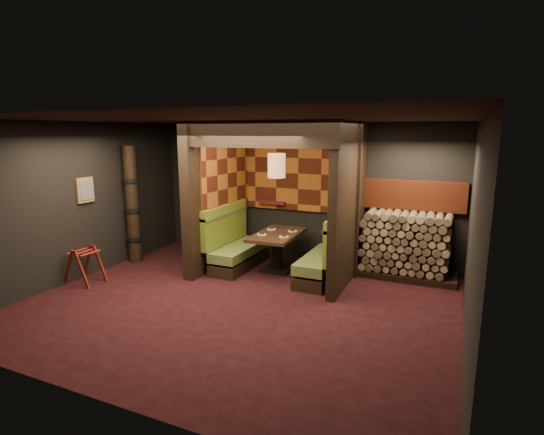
% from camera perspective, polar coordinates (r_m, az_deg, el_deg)
% --- Properties ---
extents(floor, '(6.50, 5.50, 0.02)m').
position_cam_1_polar(floor, '(6.87, -4.53, -11.52)').
color(floor, black).
rests_on(floor, ground).
extents(ceiling, '(6.50, 5.50, 0.02)m').
position_cam_1_polar(ceiling, '(6.33, -4.95, 13.17)').
color(ceiling, black).
rests_on(ceiling, ground).
extents(wall_back, '(6.50, 0.02, 2.85)m').
position_cam_1_polar(wall_back, '(8.93, 3.84, 3.42)').
color(wall_back, black).
rests_on(wall_back, ground).
extents(wall_front, '(6.50, 0.02, 2.85)m').
position_cam_1_polar(wall_front, '(4.31, -22.78, -6.15)').
color(wall_front, black).
rests_on(wall_front, ground).
extents(wall_left, '(0.02, 5.50, 2.85)m').
position_cam_1_polar(wall_left, '(8.49, -24.40, 2.02)').
color(wall_left, black).
rests_on(wall_left, ground).
extents(wall_right, '(0.02, 5.50, 2.85)m').
position_cam_1_polar(wall_right, '(5.67, 25.52, -2.31)').
color(wall_right, black).
rests_on(wall_right, ground).
extents(partition_left, '(0.20, 2.20, 2.85)m').
position_cam_1_polar(partition_left, '(8.52, -7.35, 2.97)').
color(partition_left, black).
rests_on(partition_left, floor).
extents(partition_right, '(0.15, 2.10, 2.85)m').
position_cam_1_polar(partition_right, '(7.55, 10.31, 1.80)').
color(partition_right, black).
rests_on(partition_right, floor).
extents(header_beam, '(2.85, 0.18, 0.44)m').
position_cam_1_polar(header_beam, '(6.96, -2.25, 11.14)').
color(header_beam, black).
rests_on(header_beam, partition_left).
extents(tapa_back_panel, '(2.40, 0.06, 1.55)m').
position_cam_1_polar(tapa_back_panel, '(8.84, 3.61, 5.93)').
color(tapa_back_panel, brown).
rests_on(tapa_back_panel, wall_back).
extents(tapa_side_panel, '(0.04, 1.85, 1.45)m').
position_cam_1_polar(tapa_side_panel, '(8.56, -6.12, 5.90)').
color(tapa_side_panel, brown).
rests_on(tapa_side_panel, partition_left).
extents(lacquer_shelf, '(0.60, 0.12, 0.07)m').
position_cam_1_polar(lacquer_shelf, '(9.09, 0.03, 2.03)').
color(lacquer_shelf, '#56121A').
rests_on(lacquer_shelf, wall_back).
extents(booth_bench_left, '(0.68, 1.60, 1.14)m').
position_cam_1_polar(booth_bench_left, '(8.54, -4.94, -3.99)').
color(booth_bench_left, black).
rests_on(booth_bench_left, floor).
extents(booth_bench_right, '(0.68, 1.60, 1.14)m').
position_cam_1_polar(booth_bench_right, '(7.83, 7.32, -5.48)').
color(booth_bench_right, black).
rests_on(booth_bench_right, floor).
extents(dining_table, '(0.83, 1.45, 0.75)m').
position_cam_1_polar(dining_table, '(8.23, 0.74, -3.69)').
color(dining_table, black).
rests_on(dining_table, floor).
extents(place_settings, '(0.65, 0.68, 0.03)m').
position_cam_1_polar(place_settings, '(8.17, 0.74, -2.02)').
color(place_settings, white).
rests_on(place_settings, dining_table).
extents(pendant_lamp, '(0.33, 0.33, 1.02)m').
position_cam_1_polar(pendant_lamp, '(7.93, 0.62, 7.00)').
color(pendant_lamp, '#A26B3E').
rests_on(pendant_lamp, ceiling).
extents(framed_picture, '(0.05, 0.36, 0.46)m').
position_cam_1_polar(framed_picture, '(8.50, -23.81, 3.40)').
color(framed_picture, olive).
rests_on(framed_picture, wall_left).
extents(luggage_rack, '(0.65, 0.46, 0.70)m').
position_cam_1_polar(luggage_rack, '(8.33, -23.88, -5.72)').
color(luggage_rack, '#4B130B').
rests_on(luggage_rack, floor).
extents(totem_column, '(0.31, 0.31, 2.40)m').
position_cam_1_polar(totem_column, '(9.14, -18.27, 1.54)').
color(totem_column, black).
rests_on(totem_column, floor).
extents(firewood_stack, '(1.73, 0.70, 1.22)m').
position_cam_1_polar(firewood_stack, '(8.18, 17.93, -3.66)').
color(firewood_stack, black).
rests_on(firewood_stack, floor).
extents(mosaic_header, '(1.83, 0.10, 0.56)m').
position_cam_1_polar(mosaic_header, '(8.33, 18.57, 2.83)').
color(mosaic_header, maroon).
rests_on(mosaic_header, wall_back).
extents(bay_front_post, '(0.08, 0.08, 2.85)m').
position_cam_1_polar(bay_front_post, '(7.78, 11.41, 2.03)').
color(bay_front_post, black).
rests_on(bay_front_post, floor).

